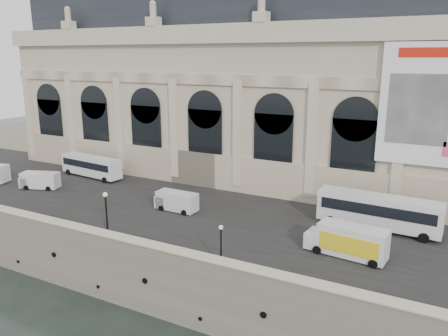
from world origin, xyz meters
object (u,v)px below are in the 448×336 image
at_px(bus_right, 378,211).
at_px(lamp_right, 221,246).
at_px(van_c, 175,201).
at_px(bus_left, 91,166).
at_px(box_truck, 348,241).
at_px(lamp_left, 107,215).
at_px(van_b, 38,180).

relative_size(bus_right, lamp_right, 3.31).
bearing_deg(van_c, bus_left, 161.64).
relative_size(box_truck, lamp_left, 1.58).
height_order(bus_left, bus_right, bus_right).
bearing_deg(bus_right, bus_left, 178.08).
bearing_deg(van_b, bus_left, 73.78).
height_order(van_b, van_c, van_b).
relative_size(van_c, lamp_left, 1.09).
distance_m(bus_right, lamp_right, 18.67).
bearing_deg(lamp_right, bus_right, 54.45).
height_order(bus_right, van_c, bus_right).
bearing_deg(lamp_left, bus_left, 137.67).
distance_m(bus_right, van_b, 44.86).
distance_m(van_c, lamp_right, 15.43).
xyz_separation_m(box_truck, lamp_left, (-22.70, -6.94, 0.89)).
bearing_deg(box_truck, lamp_left, -163.01).
xyz_separation_m(bus_left, lamp_right, (31.22, -16.60, 0.09)).
relative_size(bus_left, box_truck, 1.48).
xyz_separation_m(bus_left, bus_right, (42.08, -1.41, 0.26)).
relative_size(lamp_left, lamp_right, 1.25).
height_order(van_b, lamp_right, lamp_right).
height_order(van_c, box_truck, box_truck).
bearing_deg(lamp_right, van_c, 139.02).
xyz_separation_m(van_c, lamp_right, (11.63, -10.10, 0.74)).
distance_m(van_c, lamp_left, 10.05).
distance_m(van_c, box_truck, 21.26).
xyz_separation_m(van_b, box_truck, (42.94, -1.50, 0.31)).
distance_m(bus_left, box_truck, 41.72).
xyz_separation_m(bus_right, lamp_left, (-24.13, -14.93, 0.30)).
relative_size(bus_right, lamp_left, 2.66).
height_order(bus_right, lamp_right, lamp_right).
bearing_deg(bus_left, van_c, -18.36).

